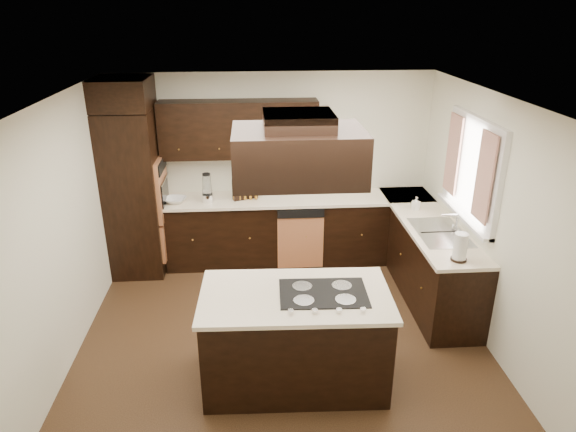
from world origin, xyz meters
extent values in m
cube|color=brown|center=(0.00, 0.00, -0.01)|extent=(4.20, 4.20, 0.02)
cube|color=white|center=(0.00, 0.00, 2.51)|extent=(4.20, 4.20, 0.02)
cube|color=#ECE8CC|center=(0.00, 2.11, 1.25)|extent=(4.20, 0.02, 2.50)
cube|color=#ECE8CC|center=(0.00, -2.11, 1.25)|extent=(4.20, 0.02, 2.50)
cube|color=#ECE8CC|center=(-2.11, 0.00, 1.25)|extent=(0.02, 4.20, 2.50)
cube|color=#ECE8CC|center=(2.11, 0.00, 1.25)|extent=(0.02, 4.20, 2.50)
cube|color=black|center=(-1.78, 1.71, 1.06)|extent=(0.65, 0.75, 2.12)
cube|color=#D17D4D|center=(-1.43, 1.71, 1.12)|extent=(0.05, 0.62, 0.78)
cube|color=black|center=(0.03, 1.80, 0.44)|extent=(2.93, 0.60, 0.88)
cube|color=black|center=(1.80, 0.90, 0.44)|extent=(0.60, 2.40, 0.88)
cube|color=#FFEECF|center=(0.03, 1.79, 0.90)|extent=(2.93, 0.63, 0.04)
cube|color=#FFEECF|center=(1.79, 0.90, 0.90)|extent=(0.63, 2.40, 0.04)
cube|color=black|center=(-0.43, 1.93, 1.81)|extent=(2.00, 0.34, 0.72)
cube|color=#D17D4D|center=(0.33, 1.50, 0.40)|extent=(0.60, 0.05, 0.72)
cube|color=white|center=(2.07, 0.55, 1.65)|extent=(0.06, 1.32, 1.12)
cube|color=white|center=(2.10, 0.55, 1.65)|extent=(0.00, 1.20, 1.00)
cube|color=beige|center=(2.01, 0.13, 1.70)|extent=(0.02, 0.34, 0.90)
cube|color=beige|center=(2.01, 0.97, 1.70)|extent=(0.02, 0.34, 0.90)
cube|color=silver|center=(1.80, 0.55, 0.92)|extent=(0.52, 0.84, 0.01)
cube|color=black|center=(0.08, -0.65, 0.44)|extent=(1.66, 0.94, 0.88)
cube|color=#FFEECF|center=(0.08, -0.65, 0.90)|extent=(1.72, 1.00, 0.04)
cube|color=black|center=(0.32, -0.65, 0.93)|extent=(0.79, 0.54, 0.01)
cube|color=black|center=(0.10, -0.55, 2.16)|extent=(1.05, 0.72, 0.42)
cube|color=black|center=(0.10, -0.55, 2.44)|extent=(0.55, 0.50, 0.13)
cylinder|color=silver|center=(-0.86, 1.71, 0.97)|extent=(0.15, 0.15, 0.10)
cone|color=silver|center=(-0.86, 1.71, 1.15)|extent=(0.13, 0.13, 0.26)
cube|color=black|center=(-0.38, 1.78, 1.06)|extent=(0.34, 0.20, 0.27)
imported|color=white|center=(-1.27, 1.70, 0.95)|extent=(0.32, 0.32, 0.07)
imported|color=white|center=(1.73, 1.25, 1.00)|extent=(0.10, 0.10, 0.17)
cylinder|color=white|center=(1.75, -0.12, 1.07)|extent=(0.15, 0.15, 0.29)
camera|label=1|loc=(-0.27, -4.53, 3.29)|focal=32.00mm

